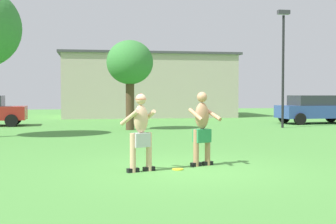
# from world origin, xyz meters

# --- Properties ---
(ground_plane) EXTENTS (80.00, 80.00, 0.00)m
(ground_plane) POSITION_xyz_m (0.00, 0.00, 0.00)
(ground_plane) COLOR #4C8E3D
(player_near) EXTENTS (0.73, 0.75, 1.73)m
(player_near) POSITION_xyz_m (0.36, 0.46, 0.92)
(player_near) COLOR black
(player_near) RESTS_ON ground_plane
(player_in_gray) EXTENTS (0.78, 0.67, 1.70)m
(player_in_gray) POSITION_xyz_m (-1.14, -0.09, 0.93)
(player_in_gray) COLOR black
(player_in_gray) RESTS_ON ground_plane
(frisbee) EXTENTS (0.25, 0.25, 0.03)m
(frisbee) POSITION_xyz_m (-0.31, 0.00, 0.01)
(frisbee) COLOR yellow
(frisbee) RESTS_ON ground_plane
(car_blue_near_post) EXTENTS (4.40, 2.23, 1.58)m
(car_blue_near_post) POSITION_xyz_m (10.32, 14.09, 0.82)
(car_blue_near_post) COLOR #2D478C
(car_blue_near_post) RESTS_ON ground_plane
(lamp_post) EXTENTS (0.60, 0.24, 5.75)m
(lamp_post) POSITION_xyz_m (7.16, 11.38, 3.52)
(lamp_post) COLOR black
(lamp_post) RESTS_ON ground_plane
(outbuilding_behind_lot) EXTENTS (12.48, 7.18, 4.53)m
(outbuilding_behind_lot) POSITION_xyz_m (2.00, 24.11, 2.27)
(outbuilding_behind_lot) COLOR #B2A893
(outbuilding_behind_lot) RESTS_ON ground_plane
(tree_left_field) EXTENTS (2.15, 2.15, 4.15)m
(tree_left_field) POSITION_xyz_m (-0.35, 11.36, 3.05)
(tree_left_field) COLOR #4C3823
(tree_left_field) RESTS_ON ground_plane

